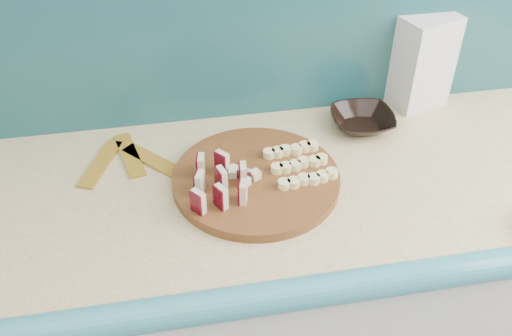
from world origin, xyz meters
The scene contains 9 objects.
kitchen_counter centered at (0.10, 1.50, 0.46)m, with size 2.20×0.63×0.91m.
backsplash centered at (0.10, 1.79, 1.16)m, with size 2.20×0.02×0.50m, color teal.
cutting_board centered at (0.26, 1.51, 0.92)m, with size 0.36×0.36×0.02m, color #492B0F.
apple_wedges centered at (0.18, 1.47, 0.96)m, with size 0.12×0.15×0.05m.
apple_chunks centered at (0.24, 1.50, 0.94)m, with size 0.06×0.06×0.02m.
banana_slices centered at (0.36, 1.52, 0.94)m, with size 0.15×0.15×0.02m.
brown_bowl centered at (0.56, 1.67, 0.93)m, with size 0.15×0.15×0.04m, color black.
flour_bag centered at (0.73, 1.76, 1.03)m, with size 0.14×0.10×0.24m, color silver.
banana_peel centered at (-0.01, 1.64, 0.91)m, with size 0.24×0.19×0.01m.
Camera 1 is at (0.10, 0.58, 1.70)m, focal length 40.00 mm.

